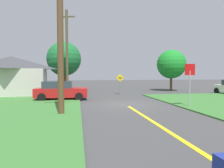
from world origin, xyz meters
TOP-DOWN VIEW (x-y plane):
  - ground_plane at (0.00, 0.00)m, footprint 120.00×120.00m
  - lane_stripe_center at (0.00, -8.00)m, footprint 0.20×14.00m
  - stop_sign at (3.96, -1.95)m, footprint 0.76×0.10m
  - parked_car_near_building at (-4.94, 3.47)m, footprint 4.41×1.99m
  - utility_pole_near at (-4.35, -3.09)m, footprint 1.80×0.34m
  - utility_pole_mid at (-4.58, 8.08)m, footprint 1.77×0.57m
  - direction_sign at (1.13, 7.21)m, footprint 0.89×0.21m
  - oak_tree_left at (-5.23, 12.98)m, footprint 4.48×4.48m
  - pine_tree_center at (8.77, 10.56)m, footprint 3.80×3.80m
  - barn at (-10.35, 8.48)m, footprint 7.14×5.82m

SIDE VIEW (x-z plane):
  - ground_plane at x=0.00m, z-range 0.00..0.00m
  - lane_stripe_center at x=0.00m, z-range 0.00..0.01m
  - parked_car_near_building at x=-4.94m, z-range -0.01..1.61m
  - direction_sign at x=1.13m, z-range 0.27..2.54m
  - stop_sign at x=3.96m, z-range 0.60..3.51m
  - barn at x=-10.35m, z-range 0.00..4.13m
  - pine_tree_center at x=8.77m, z-range 0.81..6.25m
  - oak_tree_left at x=-5.23m, z-range 0.98..7.46m
  - utility_pole_mid at x=-4.58m, z-range 0.14..9.28m
  - utility_pole_near at x=-4.35m, z-range 0.09..9.40m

